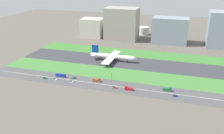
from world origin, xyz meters
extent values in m
plane|color=#5B564C|center=(0.00, 0.00, 0.00)|extent=(800.00, 800.00, 0.00)
cube|color=#38383D|center=(0.00, 0.00, 0.05)|extent=(280.00, 46.00, 0.10)
cube|color=#3D7A33|center=(0.00, 41.00, 0.05)|extent=(280.00, 36.00, 0.10)
cube|color=#427F38|center=(0.00, -41.00, 0.05)|extent=(280.00, 36.00, 0.10)
cube|color=#4C4C4F|center=(0.00, -73.00, 0.05)|extent=(280.00, 28.00, 0.10)
cube|color=silver|center=(0.00, -73.00, 0.11)|extent=(266.00, 0.50, 0.01)
cylinder|color=white|center=(-16.40, 0.00, 6.30)|extent=(56.00, 6.00, 6.00)
cone|color=white|center=(13.60, 0.00, 6.30)|extent=(4.00, 5.70, 5.70)
cone|color=white|center=(-46.90, 0.00, 7.10)|extent=(5.00, 5.40, 5.40)
cube|color=navy|center=(-41.40, 0.00, 14.30)|extent=(9.00, 0.80, 11.00)
cube|color=white|center=(-42.40, 0.00, 7.30)|extent=(6.00, 16.00, 0.60)
cube|color=white|center=(-18.40, 15.00, 5.10)|extent=(10.00, 26.00, 1.00)
cylinder|color=gray|center=(-17.40, 9.00, 2.90)|extent=(5.00, 3.20, 3.20)
cube|color=white|center=(-18.40, -15.00, 5.10)|extent=(10.00, 26.00, 1.00)
cylinder|color=gray|center=(-17.40, -9.00, 2.90)|extent=(5.00, 3.20, 3.20)
cylinder|color=black|center=(3.20, 0.00, 1.70)|extent=(1.00, 1.00, 3.20)
cylinder|color=black|center=(-20.40, 3.50, 1.70)|extent=(1.00, 1.00, 3.20)
cylinder|color=black|center=(-20.40, -3.50, 1.70)|extent=(1.00, 1.00, 3.20)
cube|color=navy|center=(-57.34, -68.00, 1.60)|extent=(11.60, 2.50, 3.00)
cube|color=navy|center=(-57.24, -68.00, 3.35)|extent=(10.80, 2.30, 0.50)
cube|color=brown|center=(9.30, -78.00, 0.65)|extent=(4.40, 1.80, 1.10)
cube|color=#333D4C|center=(8.50, -78.00, 1.65)|extent=(2.20, 1.66, 0.90)
cube|color=silver|center=(-58.91, -78.00, 0.65)|extent=(4.40, 1.80, 1.10)
cube|color=#333D4C|center=(-59.71, -78.00, 1.65)|extent=(2.20, 1.66, 0.90)
cube|color=navy|center=(69.11, -78.00, 0.65)|extent=(4.40, 1.80, 1.10)
cube|color=#333D4C|center=(68.31, -78.00, 1.65)|extent=(2.20, 1.66, 0.90)
cube|color=#19662D|center=(-41.39, -68.00, 0.65)|extent=(4.40, 1.80, 1.10)
cube|color=#333D4C|center=(-40.59, -68.00, 1.65)|extent=(2.20, 1.66, 0.90)
cube|color=#19662D|center=(-71.50, -78.00, 0.65)|extent=(4.40, 1.80, 1.10)
cube|color=#333D4C|center=(-72.30, -78.00, 1.65)|extent=(2.20, 1.66, 0.90)
cube|color=brown|center=(-14.24, -68.00, 1.50)|extent=(8.40, 2.50, 2.80)
cube|color=brown|center=(-11.04, -68.00, 3.50)|extent=(2.00, 2.30, 1.20)
cube|color=#19662D|center=(60.55, -68.00, 1.50)|extent=(8.40, 2.50, 2.80)
cube|color=#19662D|center=(63.75, -68.00, 3.50)|extent=(2.00, 2.30, 1.20)
cube|color=silver|center=(-39.21, -78.00, 0.65)|extent=(4.40, 1.80, 1.10)
cube|color=#333D4C|center=(-40.01, -78.00, 1.65)|extent=(2.20, 1.66, 0.90)
cube|color=#B2191E|center=(24.06, -78.00, 1.50)|extent=(8.40, 2.50, 2.80)
cube|color=#B2191E|center=(20.86, -78.00, 3.50)|extent=(2.00, 2.30, 1.20)
cylinder|color=#4C4C51|center=(0.33, -60.00, 3.10)|extent=(0.24, 0.24, 6.00)
cube|color=black|center=(0.33, -60.00, 6.70)|extent=(0.36, 0.36, 1.20)
sphere|color=#19D826|center=(0.33, -60.20, 7.00)|extent=(0.24, 0.24, 0.24)
cube|color=beige|center=(-90.00, 114.00, 16.80)|extent=(38.71, 29.29, 33.61)
cube|color=#9E998E|center=(-35.36, 114.00, 27.27)|extent=(56.02, 36.14, 54.54)
cube|color=gray|center=(47.10, 114.00, 21.10)|extent=(56.87, 32.01, 42.20)
cube|color=gray|center=(126.42, 114.00, 27.61)|extent=(43.82, 39.08, 55.21)
cylinder|color=silver|center=(-4.41, 159.00, 7.22)|extent=(19.08, 19.08, 14.45)
camera|label=1|loc=(71.79, -289.85, 109.17)|focal=38.77mm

